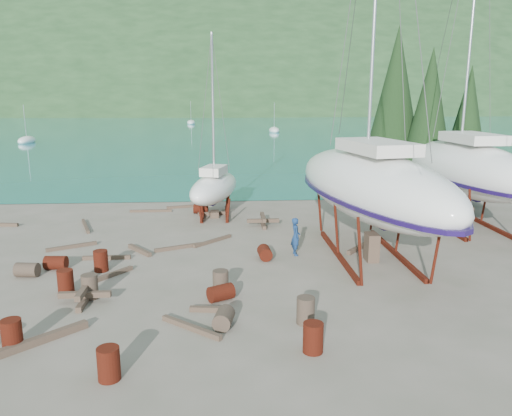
{
  "coord_description": "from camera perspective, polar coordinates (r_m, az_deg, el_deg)",
  "views": [
    {
      "loc": [
        -0.33,
        -18.54,
        7.12
      ],
      "look_at": [
        1.14,
        3.0,
        2.23
      ],
      "focal_mm": 35.0,
      "sensor_mm": 36.0,
      "label": 1
    }
  ],
  "objects": [
    {
      "name": "ground",
      "position": [
        19.86,
        -2.73,
        -8.25
      ],
      "size": [
        600.0,
        600.0,
        0.0
      ],
      "primitive_type": "plane",
      "color": "#625E4E",
      "rests_on": "ground"
    },
    {
      "name": "bay_water",
      "position": [
        333.62,
        -3.94,
        11.5
      ],
      "size": [
        700.0,
        700.0,
        0.0
      ],
      "primitive_type": "plane",
      "color": "teal",
      "rests_on": "ground"
    },
    {
      "name": "far_hill",
      "position": [
        338.62,
        -3.94,
        11.52
      ],
      "size": [
        800.0,
        360.0,
        110.0
      ],
      "primitive_type": "ellipsoid",
      "color": "#1C361B",
      "rests_on": "ground"
    },
    {
      "name": "far_house_left",
      "position": [
        216.95,
        -20.26,
        10.88
      ],
      "size": [
        6.6,
        5.6,
        5.6
      ],
      "color": "beige",
      "rests_on": "ground"
    },
    {
      "name": "far_house_center",
      "position": [
        209.51,
        -9.5,
        11.44
      ],
      "size": [
        6.6,
        5.6,
        5.6
      ],
      "color": "beige",
      "rests_on": "ground"
    },
    {
      "name": "far_house_right",
      "position": [
        210.78,
        4.45,
        11.58
      ],
      "size": [
        6.6,
        5.6,
        5.6
      ],
      "color": "beige",
      "rests_on": "ground"
    },
    {
      "name": "cypress_near_right",
      "position": [
        33.15,
        19.14,
        9.77
      ],
      "size": [
        3.6,
        3.6,
        10.0
      ],
      "color": "black",
      "rests_on": "ground"
    },
    {
      "name": "cypress_mid_right",
      "position": [
        32.01,
        22.91,
        7.83
      ],
      "size": [
        3.06,
        3.06,
        8.5
      ],
      "color": "black",
      "rests_on": "ground"
    },
    {
      "name": "cypress_back_left",
      "position": [
        34.46,
        15.6,
        11.54
      ],
      "size": [
        4.14,
        4.14,
        11.5
      ],
      "color": "black",
      "rests_on": "ground"
    },
    {
      "name": "cypress_far_right",
      "position": [
        35.34,
        22.98,
        8.67
      ],
      "size": [
        3.24,
        3.24,
        9.0
      ],
      "color": "black",
      "rests_on": "ground"
    },
    {
      "name": "moored_boat_left",
      "position": [
        84.23,
        -24.73,
        7.02
      ],
      "size": [
        2.0,
        5.0,
        6.05
      ],
      "color": "white",
      "rests_on": "ground"
    },
    {
      "name": "moored_boat_mid",
      "position": [
        99.31,
        2.09,
        8.86
      ],
      "size": [
        2.0,
        5.0,
        6.05
      ],
      "color": "white",
      "rests_on": "ground"
    },
    {
      "name": "moored_boat_far",
      "position": [
        128.95,
        -7.43,
        9.66
      ],
      "size": [
        2.0,
        5.0,
        6.05
      ],
      "color": "white",
      "rests_on": "ground"
    },
    {
      "name": "large_sailboat_near",
      "position": [
        22.47,
        12.96,
        2.62
      ],
      "size": [
        6.11,
        13.46,
        20.44
      ],
      "rotation": [
        0.0,
        0.0,
        0.19
      ],
      "color": "white",
      "rests_on": "ground"
    },
    {
      "name": "large_sailboat_far",
      "position": [
        29.84,
        22.72,
        4.26
      ],
      "size": [
        4.29,
        12.65,
        19.72
      ],
      "rotation": [
        0.0,
        0.0,
        0.05
      ],
      "color": "white",
      "rests_on": "ground"
    },
    {
      "name": "small_sailboat_shore",
      "position": [
        29.91,
        -4.79,
        2.39
      ],
      "size": [
        3.88,
        6.95,
        10.61
      ],
      "rotation": [
        0.0,
        0.0,
        -0.29
      ],
      "color": "white",
      "rests_on": "ground"
    },
    {
      "name": "worker",
      "position": [
        22.69,
        4.55,
        -3.27
      ],
      "size": [
        0.47,
        0.67,
        1.74
      ],
      "primitive_type": "imported",
      "rotation": [
        0.0,
        0.0,
        1.66
      ],
      "color": "navy",
      "rests_on": "ground"
    },
    {
      "name": "drum_1",
      "position": [
        16.04,
        -3.71,
        -12.46
      ],
      "size": [
        0.74,
        0.98,
        0.58
      ],
      "primitive_type": "cylinder",
      "rotation": [
        1.57,
        0.0,
        2.94
      ],
      "color": "#2D2823",
      "rests_on": "ground"
    },
    {
      "name": "drum_2",
      "position": [
        22.54,
        -21.91,
        -5.83
      ],
      "size": [
        0.92,
        0.65,
        0.58
      ],
      "primitive_type": "cylinder",
      "rotation": [
        1.57,
        0.0,
        1.49
      ],
      "color": "maroon",
      "rests_on": "ground"
    },
    {
      "name": "drum_3",
      "position": [
        13.82,
        -16.48,
        -16.7
      ],
      "size": [
        0.58,
        0.58,
        0.88
      ],
      "primitive_type": "cylinder",
      "color": "maroon",
      "rests_on": "ground"
    },
    {
      "name": "drum_4",
      "position": [
        30.9,
        -6.32,
        -0.09
      ],
      "size": [
        0.92,
        0.64,
        0.58
      ],
      "primitive_type": "cylinder",
      "rotation": [
        1.57,
        0.0,
        1.51
      ],
      "color": "maroon",
      "rests_on": "ground"
    },
    {
      "name": "drum_5",
      "position": [
        18.49,
        -4.06,
        -8.45
      ],
      "size": [
        0.58,
        0.58,
        0.88
      ],
      "primitive_type": "cylinder",
      "color": "#2D2823",
      "rests_on": "ground"
    },
    {
      "name": "drum_6",
      "position": [
        22.22,
        1.01,
        -5.13
      ],
      "size": [
        0.63,
        0.91,
        0.58
      ],
      "primitive_type": "cylinder",
      "rotation": [
        1.57,
        0.0,
        0.06
      ],
      "color": "maroon",
      "rests_on": "ground"
    },
    {
      "name": "drum_7",
      "position": [
        14.62,
        6.54,
        -14.5
      ],
      "size": [
        0.58,
        0.58,
        0.88
      ],
      "primitive_type": "cylinder",
      "color": "maroon",
      "rests_on": "ground"
    },
    {
      "name": "drum_8",
      "position": [
        19.78,
        -20.94,
        -7.86
      ],
      "size": [
        0.58,
        0.58,
        0.88
      ],
      "primitive_type": "cylinder",
      "color": "maroon",
      "rests_on": "ground"
    },
    {
      "name": "drum_10",
      "position": [
        16.29,
        -26.13,
        -12.82
      ],
      "size": [
        0.58,
        0.58,
        0.88
      ],
      "primitive_type": "cylinder",
      "color": "maroon",
      "rests_on": "ground"
    },
    {
      "name": "drum_12",
      "position": [
        17.94,
        -4.03,
        -9.64
      ],
      "size": [
        1.05,
        0.93,
        0.58
      ],
      "primitive_type": "cylinder",
      "rotation": [
        1.57,
        0.0,
        2.07
      ],
      "color": "maroon",
      "rests_on": "ground"
    },
    {
      "name": "drum_14",
      "position": [
        21.67,
        -17.31,
        -5.79
      ],
      "size": [
        0.58,
        0.58,
        0.88
      ],
      "primitive_type": "cylinder",
      "color": "maroon",
      "rests_on": "ground"
    },
    {
      "name": "drum_15",
      "position": [
        22.12,
        -24.69,
        -6.43
      ],
      "size": [
        0.95,
        0.68,
        0.58
      ],
      "primitive_type": "cylinder",
      "rotation": [
        1.57,
        0.0,
        1.45
      ],
      "color": "#2D2823",
      "rests_on": "ground"
    },
    {
      "name": "drum_16",
      "position": [
        18.99,
        -18.47,
        -8.51
      ],
      "size": [
        0.58,
        0.58,
        0.88
      ],
      "primitive_type": "cylinder",
      "color": "#2D2823",
      "rests_on": "ground"
    },
    {
      "name": "drum_17",
      "position": [
        16.25,
        5.69,
        -11.57
      ],
      "size": [
        0.58,
        0.58,
        0.88
      ],
      "primitive_type": "cylinder",
      "color": "#2D2823",
      "rests_on": "ground"
    },
    {
      "name": "timber_0",
      "position": [
        31.82,
        -11.93,
        -0.32
      ],
      "size": [
        2.59,
        0.18,
        0.14
      ],
      "primitive_type": "cube",
      "rotation": [
        0.0,
        0.0,
        1.59
      ],
      "color": "brown",
      "rests_on": "ground"
    },
    {
      "name": "timber_1",
      "position": [
        24.0,
        11.57,
        -4.52
      ],
      "size": [
        1.4,
        1.54,
        0.19
      ],
      "primitive_type": "cube",
      "rotation": [
        0.0,
        0.0,
        2.41
      ],
      "color": "brown",
      "rests_on": "ground"
    },
    {
      "name": "timber_4",
      "position": [
        23.2,
        -16.7,
        -5.44
      ],
      "size": [
        2.1,
        0.18,
        0.17
      ],
      "primitive_type": "cube",
      "rotation": [
        0.0,
        0.0,
        1.57
      ],
      "color": "brown",
      "rests_on": "ground"
    },
    {
      "name": "timber_5",
      "position": [
        16.04,
        -7.43,
        -13.37
      ],
      "size": [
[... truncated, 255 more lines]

